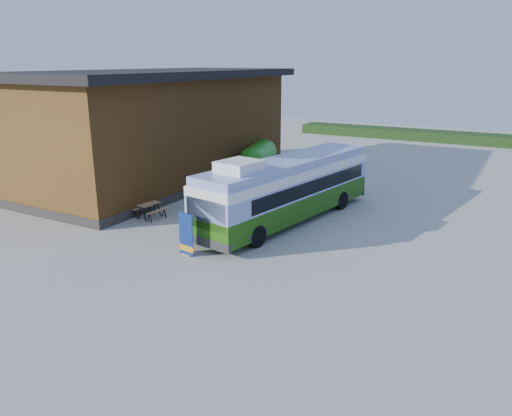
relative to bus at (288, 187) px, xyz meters
The scene contains 10 objects.
ground 6.32m from the bus, 98.92° to the right, with size 100.00×100.00×0.00m, color #BCB7AD.
barn 12.25m from the bus, 160.67° to the left, with size 9.60×21.20×7.50m.
hedge 32.81m from the bus, 77.56° to the left, with size 40.00×3.00×1.00m, color #264419.
bus is the anchor object (origin of this frame).
awning 2.23m from the bus, behind, with size 3.13×4.41×0.51m.
banner 6.78m from the bus, 104.45° to the right, with size 0.82×0.27×1.91m.
picnic_table 7.46m from the bus, 154.49° to the right, with size 1.54×1.40×0.80m.
person_a 3.04m from the bus, 114.88° to the right, with size 0.68×0.45×1.86m, color #999999.
person_b 4.94m from the bus, 129.52° to the left, with size 0.77×0.60×1.57m, color #999999.
slurry_tanker 10.98m from the bus, 127.24° to the left, with size 2.99×6.16×2.34m.
Camera 1 is at (11.81, -16.61, 8.13)m, focal length 35.00 mm.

